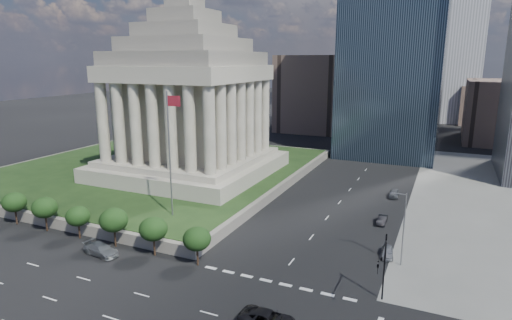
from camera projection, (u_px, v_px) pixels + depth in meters
The scene contains 16 objects.
ground at pixel (382, 150), 128.39m from camera, with size 500.00×500.00×0.00m, color black.
plaza_terrace at pixel (157, 170), 102.00m from camera, with size 66.00×70.00×1.80m, color #676358.
plaza_lawn at pixel (156, 166), 101.78m from camera, with size 64.00×68.00×0.10m, color #1B3214.
war_memorial at pixel (188, 84), 91.09m from camera, with size 34.00×34.00×39.00m, color gray, non-canonical shape.
flagpole at pixel (170, 148), 66.83m from camera, with size 2.52×0.24×20.00m.
tree_row at pixel (61, 216), 65.80m from camera, with size 53.00×4.00×6.00m, color black, non-canonical shape.
midrise_glass at pixel (394, 46), 116.26m from camera, with size 26.00×26.00×60.00m, color black.
building_filler_ne at pixel (498, 111), 139.79m from camera, with size 20.00×30.00×20.00m, color brown.
building_filler_nw at pixel (316, 93), 163.84m from camera, with size 24.00×30.00×28.00m, color brown.
traffic_signal_ne at pixel (383, 264), 45.68m from camera, with size 0.30×5.74×8.00m.
street_lamp_north at pixel (403, 225), 55.27m from camera, with size 2.13×0.22×10.00m.
pickup_truck at pixel (268, 320), 43.26m from camera, with size 6.14×2.83×1.71m, color black.
suv_grey at pixel (101, 249), 59.36m from camera, with size 5.64×2.29×1.64m, color slate.
parked_sedan_near at pixel (387, 252), 58.91m from camera, with size 3.92×1.58×1.34m, color gray.
parked_sedan_mid at pixel (382, 220), 70.72m from camera, with size 3.89×1.36×1.28m, color black.
parked_sedan_far at pixel (394, 193), 84.46m from camera, with size 4.45×1.79×1.52m, color #53565A.
Camera 1 is at (17.50, -30.06, 26.57)m, focal length 30.00 mm.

